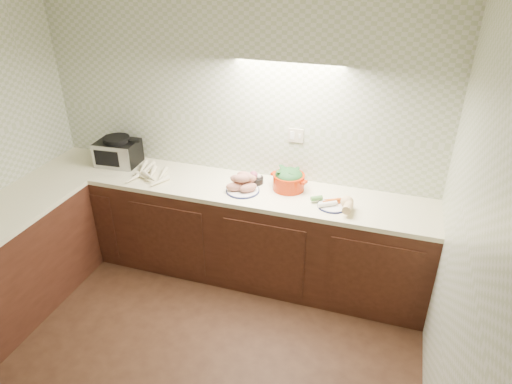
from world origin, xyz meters
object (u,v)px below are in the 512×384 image
(toaster_oven, at_px, (118,152))
(veg_plate, at_px, (338,203))
(sweet_potato_plate, at_px, (243,184))
(onion_bowl, at_px, (255,179))
(parsnip_pile, at_px, (153,175))
(dutch_oven, at_px, (289,179))

(toaster_oven, height_order, veg_plate, toaster_oven)
(toaster_oven, xyz_separation_m, sweet_potato_plate, (1.31, -0.15, -0.06))
(toaster_oven, height_order, onion_bowl, toaster_oven)
(parsnip_pile, bearing_deg, dutch_oven, 8.56)
(dutch_oven, relative_size, veg_plate, 0.90)
(toaster_oven, distance_m, veg_plate, 2.14)
(onion_bowl, bearing_deg, dutch_oven, -3.71)
(toaster_oven, relative_size, dutch_oven, 1.17)
(parsnip_pile, height_order, veg_plate, veg_plate)
(onion_bowl, height_order, dutch_oven, dutch_oven)
(veg_plate, bearing_deg, sweet_potato_plate, 177.91)
(dutch_oven, bearing_deg, parsnip_pile, -154.62)
(parsnip_pile, relative_size, dutch_oven, 1.40)
(onion_bowl, relative_size, dutch_oven, 0.43)
(veg_plate, bearing_deg, toaster_oven, 175.08)
(toaster_oven, bearing_deg, dutch_oven, -4.05)
(toaster_oven, distance_m, sweet_potato_plate, 1.32)
(toaster_oven, height_order, dutch_oven, toaster_oven)
(parsnip_pile, distance_m, dutch_oven, 1.22)
(onion_bowl, relative_size, veg_plate, 0.39)
(toaster_oven, xyz_separation_m, veg_plate, (2.13, -0.18, -0.08))
(dutch_oven, bearing_deg, onion_bowl, -166.89)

